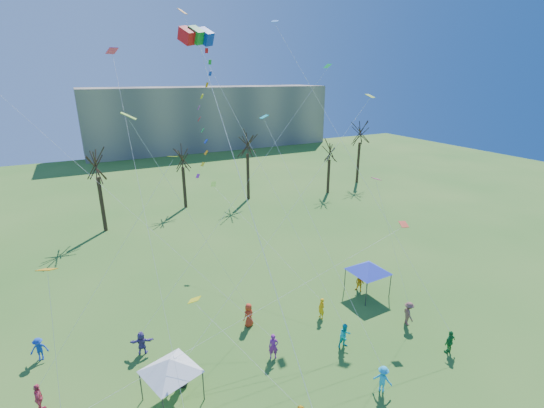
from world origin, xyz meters
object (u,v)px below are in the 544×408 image
distant_building (210,117)px  canopy_tent_white (170,365)px  big_box_kite (209,116)px  canopy_tent_blue (369,267)px

distant_building → canopy_tent_white: 81.84m
distant_building → big_box_kite: bearing=-108.1°
big_box_kite → canopy_tent_white: (-4.17, -3.75, -12.98)m
distant_building → canopy_tent_blue: distant_building is taller
big_box_kite → canopy_tent_blue: (13.09, -0.05, -12.84)m
big_box_kite → canopy_tent_blue: 18.34m
distant_building → big_box_kite: big_box_kite is taller
canopy_tent_white → canopy_tent_blue: canopy_tent_blue is taller
big_box_kite → canopy_tent_blue: size_ratio=5.35×
big_box_kite → canopy_tent_blue: big_box_kite is taller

